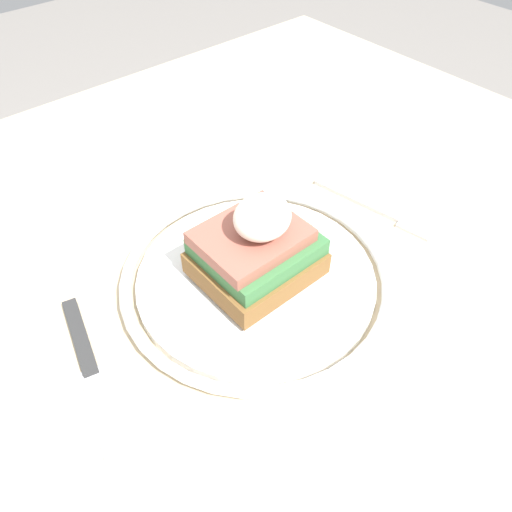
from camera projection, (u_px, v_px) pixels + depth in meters
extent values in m
cube|color=#C6B28E|center=(194.00, 284.00, 0.48)|extent=(1.07, 0.78, 0.03)
cylinder|color=#C6B28E|center=(292.00, 206.00, 1.14)|extent=(0.06, 0.06, 0.71)
cylinder|color=white|center=(256.00, 279.00, 0.46)|extent=(0.22, 0.22, 0.01)
torus|color=white|center=(256.00, 275.00, 0.45)|extent=(0.25, 0.25, 0.01)
cube|color=brown|center=(256.00, 263.00, 0.44)|extent=(0.10, 0.09, 0.02)
cube|color=#38703D|center=(257.00, 247.00, 0.43)|extent=(0.09, 0.08, 0.02)
cube|color=#9E5647|center=(251.00, 237.00, 0.42)|extent=(0.09, 0.07, 0.01)
ellipsoid|color=white|center=(262.00, 217.00, 0.40)|extent=(0.05, 0.04, 0.04)
cylinder|color=#E5C656|center=(224.00, 235.00, 0.48)|extent=(0.05, 0.05, 0.00)
cube|color=silver|center=(357.00, 200.00, 0.54)|extent=(0.03, 0.11, 0.00)
cube|color=silver|center=(416.00, 228.00, 0.51)|extent=(0.03, 0.04, 0.00)
cube|color=#2D2D2D|center=(81.00, 338.00, 0.41)|extent=(0.03, 0.08, 0.01)
cube|color=silver|center=(108.00, 425.00, 0.36)|extent=(0.04, 0.11, 0.00)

